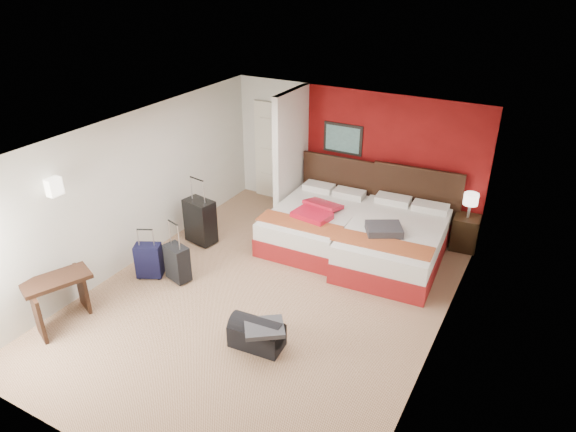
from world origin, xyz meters
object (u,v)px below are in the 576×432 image
Objects in this scene: table_lamp at (470,206)px; suitcase_black at (200,222)px; desk at (61,300)px; nightstand at (465,233)px; red_suitcase_open at (318,210)px; suitcase_navy at (149,262)px; bed_left at (315,225)px; bed_right at (394,244)px; duffel_bag at (257,335)px; suitcase_charcoal at (178,264)px.

table_lamp is 4.69m from suitcase_black.
nightstand is at bearing 70.32° from desk.
suitcase_navy is (-1.89, -2.26, -0.39)m from red_suitcase_open.
red_suitcase_open is at bearing -46.81° from bed_left.
bed_right is 3.12× the size of duffel_bag.
desk is (-4.50, -4.83, -0.46)m from table_lamp.
red_suitcase_open is at bearing 179.35° from bed_right.
suitcase_black is at bearing -166.06° from bed_right.
suitcase_black reaches higher than red_suitcase_open.
suitcase_black is at bearing -158.81° from nightstand.
nightstand is at bearing 33.35° from red_suitcase_open.
red_suitcase_open is 1.50× the size of suitcase_charcoal.
suitcase_black reaches higher than desk.
desk reaches higher than duffel_bag.
nightstand is 0.53m from table_lamp.
red_suitcase_open is at bearing -159.70° from nightstand.
bed_left is 2.32× the size of red_suitcase_open.
suitcase_navy is (-1.79, -2.36, -0.03)m from bed_left.
table_lamp is at bearing 56.55° from suitcase_charcoal.
table_lamp reaches higher than red_suitcase_open.
suitcase_charcoal reaches higher than duffel_bag.
bed_left is 1.49m from bed_right.
bed_right is 2.75× the size of suitcase_black.
bed_left reaches higher than suitcase_charcoal.
desk is (-0.31, -2.77, -0.03)m from suitcase_black.
duffel_bag is 0.80× the size of desk.
bed_left is 2.30× the size of desk.
bed_right is at bearing 27.55° from suitcase_black.
suitcase_charcoal is (-1.33, -2.22, -0.01)m from bed_left.
desk is at bearing -166.09° from duffel_bag.
desk reaches higher than nightstand.
nightstand is 6.61m from desk.
suitcase_charcoal is at bearing -139.49° from table_lamp.
suitcase_black is at bearing 136.66° from duffel_bag.
bed_right is 4.02m from suitcase_navy.
bed_left is at bearing 41.01° from suitcase_black.
table_lamp reaches higher than bed_right.
nightstand reaches higher than suitcase_navy.
desk reaches higher than bed_right.
bed_right reaches higher than suitcase_navy.
nightstand is at bearing 43.54° from bed_right.
suitcase_navy reaches higher than duffel_bag.
red_suitcase_open reaches higher than bed_left.
table_lamp is (2.45, 1.01, 0.53)m from bed_left.
bed_right is (1.49, -0.03, 0.02)m from bed_left.
nightstand is (0.96, 1.03, -0.03)m from bed_right.
nightstand is 5.41m from suitcase_navy.
red_suitcase_open is 1.96× the size of table_lamp.
bed_right is 3.40m from suitcase_black.
suitcase_charcoal is at bearing -122.69° from bed_left.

